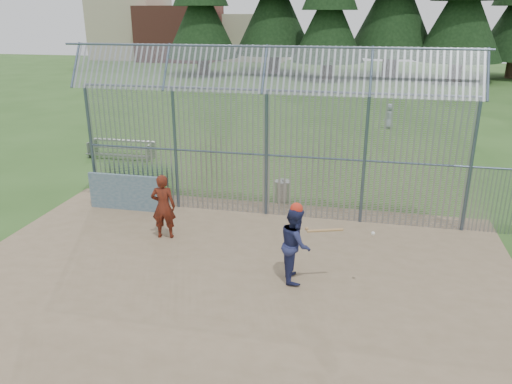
% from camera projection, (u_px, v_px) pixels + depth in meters
% --- Properties ---
extents(ground, '(120.00, 120.00, 0.00)m').
position_uv_depth(ground, '(240.00, 264.00, 12.99)').
color(ground, '#2D511E').
rests_on(ground, ground).
extents(dirt_infield, '(14.00, 10.00, 0.02)m').
position_uv_depth(dirt_infield, '(235.00, 273.00, 12.53)').
color(dirt_infield, '#756047').
rests_on(dirt_infield, ground).
extents(dugout_wall, '(2.50, 0.12, 1.20)m').
position_uv_depth(dugout_wall, '(125.00, 192.00, 16.37)').
color(dugout_wall, '#38566B').
rests_on(dugout_wall, dirt_infield).
extents(batter, '(0.90, 1.05, 1.86)m').
position_uv_depth(batter, '(295.00, 244.00, 11.95)').
color(batter, navy).
rests_on(batter, dirt_infield).
extents(onlooker, '(0.76, 0.56, 1.90)m').
position_uv_depth(onlooker, '(163.00, 206.00, 14.22)').
color(onlooker, maroon).
rests_on(onlooker, dirt_infield).
extents(bg_kid_standing, '(0.80, 0.79, 1.40)m').
position_uv_depth(bg_kid_standing, '(389.00, 116.00, 27.96)').
color(bg_kid_standing, gray).
rests_on(bg_kid_standing, ground).
extents(batting_gear, '(1.97, 0.47, 0.61)m').
position_uv_depth(batting_gear, '(302.00, 212.00, 11.62)').
color(batting_gear, red).
rests_on(batting_gear, ground).
extents(trash_can, '(0.56, 0.56, 0.82)m').
position_uv_depth(trash_can, '(283.00, 191.00, 17.19)').
color(trash_can, '#999CA2').
rests_on(trash_can, ground).
extents(bleacher, '(3.00, 0.95, 0.72)m').
position_uv_depth(bleacher, '(121.00, 149.00, 22.42)').
color(bleacher, slate).
rests_on(bleacher, ground).
extents(backstop_fence, '(20.09, 0.81, 5.30)m').
position_uv_depth(backstop_fence, '(325.00, 147.00, 14.98)').
color(backstop_fence, '#47566B').
rests_on(backstop_fence, ground).
extents(distant_buildings, '(26.50, 10.50, 8.00)m').
position_uv_depth(distant_buildings, '(176.00, 32.00, 68.34)').
color(distant_buildings, brown).
rests_on(distant_buildings, ground).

